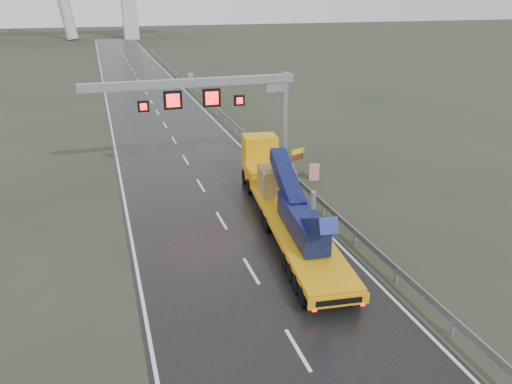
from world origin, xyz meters
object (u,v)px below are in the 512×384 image
object	(u,v)px
striped_barrier	(314,172)
exit_sign_pair	(298,157)
sign_gantry	(221,98)
heavy_haul_truck	(281,193)

from	to	relation	value
striped_barrier	exit_sign_pair	bearing A→B (deg)	149.40
sign_gantry	exit_sign_pair	size ratio (longest dim) A/B	6.83
sign_gantry	heavy_haul_truck	world-z (taller)	sign_gantry
sign_gantry	exit_sign_pair	bearing A→B (deg)	-24.67
sign_gantry	heavy_haul_truck	bearing A→B (deg)	-80.75
heavy_haul_truck	exit_sign_pair	xyz separation A→B (m)	(3.61, 6.22, -0.05)
sign_gantry	heavy_haul_truck	xyz separation A→B (m)	(1.39, -8.52, -4.04)
sign_gantry	heavy_haul_truck	size ratio (longest dim) A/B	0.85
heavy_haul_truck	exit_sign_pair	distance (m)	7.19
exit_sign_pair	heavy_haul_truck	bearing A→B (deg)	-143.53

